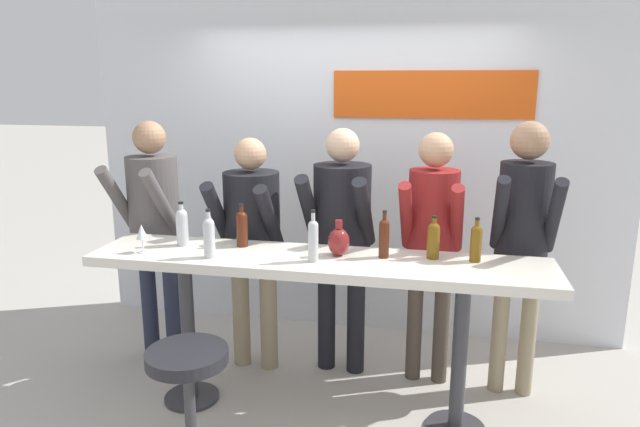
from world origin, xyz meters
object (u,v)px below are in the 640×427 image
Objects in this scene: person_center_left at (342,226)px; wine_bottle_3 at (242,227)px; wine_bottle_5 at (476,241)px; tasting_table at (317,282)px; person_center_right at (523,228)px; bar_stool at (189,390)px; wine_bottle_0 at (182,225)px; wine_bottle_4 at (433,238)px; decorative_vase at (339,241)px; person_far_left at (154,215)px; wine_glass_0 at (142,233)px; wine_bottle_1 at (209,236)px; wine_bottle_2 at (313,239)px; person_left at (252,230)px; wine_bottle_6 at (384,236)px; person_center at (432,231)px.

person_center_left reaches higher than wine_bottle_3.
person_center_left is at bearing 150.54° from wine_bottle_5.
person_center_right is at bearing 22.85° from tasting_table.
bar_stool is 2.46× the size of wine_bottle_0.
wine_bottle_5 is at bearing 27.06° from bar_stool.
wine_bottle_4 is 1.18× the size of decorative_vase.
person_far_left is at bearing 123.19° from bar_stool.
person_center_right is at bearing 22.29° from decorative_vase.
person_center_left is at bearing 32.81° from wine_glass_0.
person_center_left is at bearing 97.63° from decorative_vase.
wine_bottle_1 reaches higher than wine_bottle_5.
wine_bottle_4 is at bearing 176.80° from wine_bottle_5.
wine_bottle_1 is 1.13× the size of wine_bottle_5.
person_center_right reaches higher than person_far_left.
wine_bottle_1 is (-1.86, -0.65, 0.03)m from person_center_right.
person_far_left reaches higher than wine_bottle_5.
wine_bottle_2 is 1.19× the size of wine_bottle_4.
wine_bottle_1 is (-0.04, -0.65, 0.14)m from person_left.
wine_glass_0 is (-0.49, -0.64, 0.13)m from person_left.
wine_bottle_6 reaches higher than wine_bottle_3.
person_center is (1.23, 1.22, 0.62)m from bar_stool.
wine_bottle_6 reaches higher than decorative_vase.
person_center_right is 0.51m from wine_bottle_5.
person_center_left is 0.55m from decorative_vase.
bar_stool is 1.30m from person_left.
tasting_table is 1.57× the size of person_center_left.
bar_stool is 2.44× the size of wine_bottle_6.
person_center_left is 9.96× the size of wine_glass_0.
person_center_left is at bearing 10.51° from person_left.
wine_bottle_1 reaches higher than wine_glass_0.
wine_bottle_1 is at bearing -169.00° from wine_bottle_4.
wine_bottle_6 is at bearing 0.22° from wine_bottle_0.
person_far_left is at bearing 162.20° from decorative_vase.
person_center_right is 1.97m from wine_bottle_1.
person_center_right is 1.79m from wine_bottle_3.
wine_bottle_0 is (-1.56, -0.50, 0.08)m from person_center.
person_far_left is at bearing 112.00° from wine_glass_0.
wine_bottle_3 is 1.19m from wine_bottle_4.
person_far_left is 1.03× the size of person_center.
wine_bottle_1 is 1.68× the size of wine_glass_0.
wine_bottle_3 is at bearing 86.55° from bar_stool.
person_left is at bearing -177.46° from person_center_right.
wine_bottle_2 is at bearing -95.01° from tasting_table.
wine_bottle_3 is 1.55× the size of wine_glass_0.
wine_bottle_2 is at bearing -42.87° from person_left.
bar_stool is 1.55m from person_far_left.
wine_bottle_5 is at bearing 3.21° from wine_bottle_6.
decorative_vase is at bearing 48.49° from wine_bottle_2.
person_left is 0.42m from wine_bottle_3.
person_left is at bearing -174.50° from person_center.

